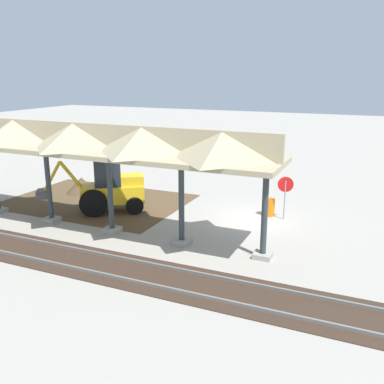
{
  "coord_description": "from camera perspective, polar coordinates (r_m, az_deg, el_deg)",
  "views": [
    {
      "loc": [
        -5.24,
        19.51,
        6.99
      ],
      "look_at": [
        2.59,
        1.82,
        1.6
      ],
      "focal_mm": 40.0,
      "sensor_mm": 36.0,
      "label": 1
    }
  ],
  "objects": [
    {
      "name": "traffic_barrel",
      "position": [
        22.0,
        10.24,
        -1.98
      ],
      "size": [
        0.56,
        0.56,
        0.9
      ],
      "primitive_type": "cylinder",
      "color": "orange",
      "rests_on": "ground"
    },
    {
      "name": "dirt_work_zone",
      "position": [
        24.78,
        -12.57,
        -1.19
      ],
      "size": [
        9.81,
        7.0,
        0.01
      ],
      "primitive_type": "cube",
      "color": "brown",
      "rests_on": "ground"
    },
    {
      "name": "rail_tracks",
      "position": [
        14.91,
        0.4,
        -12.26
      ],
      "size": [
        60.0,
        2.58,
        0.15
      ],
      "color": "slate",
      "rests_on": "ground"
    },
    {
      "name": "platform_canopy",
      "position": [
        19.94,
        -15.38,
        6.88
      ],
      "size": [
        18.75,
        3.2,
        4.9
      ],
      "color": "#9E998E",
      "rests_on": "ground"
    },
    {
      "name": "ground_plane",
      "position": [
        21.38,
        8.36,
        -3.69
      ],
      "size": [
        120.0,
        120.0,
        0.0
      ],
      "primitive_type": "plane",
      "color": "#9E998E"
    },
    {
      "name": "stop_sign",
      "position": [
        21.26,
        12.34,
        0.39
      ],
      "size": [
        0.75,
        0.21,
        2.17
      ],
      "color": "gray",
      "rests_on": "ground"
    },
    {
      "name": "backhoe",
      "position": [
        22.47,
        -10.95,
        0.51
      ],
      "size": [
        5.08,
        3.91,
        2.82
      ],
      "color": "yellow",
      "rests_on": "ground"
    },
    {
      "name": "dirt_mound",
      "position": [
        26.79,
        -14.42,
        -0.06
      ],
      "size": [
        3.81,
        3.81,
        1.88
      ],
      "primitive_type": "cone",
      "color": "brown",
      "rests_on": "ground"
    }
  ]
}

